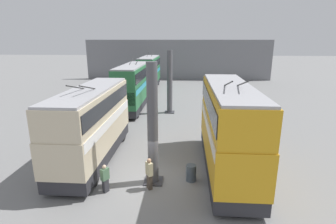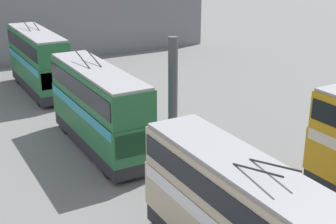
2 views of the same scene
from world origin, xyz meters
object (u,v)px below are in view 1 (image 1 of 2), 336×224
Objects in this scene: person_by_right_row at (105,178)px; oil_drum at (191,173)px; bus_right_far at (149,71)px; bus_left_far at (228,124)px; person_aisle_foreground at (149,173)px; bus_right_mid at (133,84)px; bus_right_near at (92,120)px.

person_by_right_row is 4.68m from oil_drum.
bus_right_far is 6.47× the size of person_by_right_row.
bus_right_far is 30.33m from person_by_right_row.
bus_right_far is at bearing 17.14° from bus_left_far.
person_aisle_foreground reaches higher than person_by_right_row.
bus_left_far reaches higher than bus_right_mid.
bus_left_far is at bearing -96.26° from bus_right_near.
oil_drum is at bearing -157.90° from bus_right_mid.
bus_left_far is 0.96× the size of bus_right_mid.
bus_right_mid reaches higher than person_aisle_foreground.
bus_right_far is at bearing 12.37° from oil_drum.
person_aisle_foreground is at bearing -172.16° from bus_right_far.
bus_right_far reaches higher than bus_right_near.
bus_right_mid is at bearing -111.85° from person_aisle_foreground.
bus_right_far reaches higher than oil_drum.
bus_left_far reaches higher than person_by_right_row.
person_by_right_row reaches higher than oil_drum.
bus_right_far is 30.10m from person_aisle_foreground.
bus_right_mid is at bearing 22.10° from oil_drum.
person_by_right_row is at bearing 113.42° from bus_left_far.
bus_right_far is at bearing -0.00° from bus_right_near.
bus_right_near is 10.11× the size of oil_drum.
bus_right_mid is 5.74× the size of person_aisle_foreground.
person_by_right_row is (-16.97, -1.87, -2.02)m from bus_right_mid.
bus_right_near is at bearing 180.00° from bus_right_far.
person_aisle_foreground reaches higher than oil_drum.
person_by_right_row is at bearing -153.69° from bus_right_near.
bus_right_near is 0.95× the size of bus_right_mid.
bus_right_mid is 16.93m from oil_drum.
bus_right_near is 7.09m from oil_drum.
bus_right_near is at bearing 83.74° from bus_left_far.
bus_left_far reaches higher than oil_drum.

